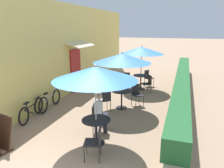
{
  "coord_description": "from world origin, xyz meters",
  "views": [
    {
      "loc": [
        2.77,
        -3.33,
        3.19
      ],
      "look_at": [
        0.15,
        4.5,
        1.0
      ],
      "focal_mm": 35.0,
      "sensor_mm": 36.0,
      "label": 1
    }
  ],
  "objects": [
    {
      "name": "patio_umbrella_far",
      "position": [
        0.68,
        7.65,
        2.02
      ],
      "size": [
        2.23,
        2.23,
        2.25
      ],
      "color": "#B7B7BC",
      "rests_on": "ground_plane"
    },
    {
      "name": "bicycle_second",
      "position": [
        -2.17,
        3.66,
        0.34
      ],
      "size": [
        0.21,
        1.68,
        0.73
      ],
      "rotation": [
        0.0,
        0.0,
        0.09
      ],
      "color": "black",
      "rests_on": "ground_plane"
    },
    {
      "name": "bicycle_leaning",
      "position": [
        -2.2,
        2.59,
        0.33
      ],
      "size": [
        0.34,
        1.65,
        0.72
      ],
      "rotation": [
        0.0,
        0.0,
        0.17
      ],
      "color": "black",
      "rests_on": "ground_plane"
    },
    {
      "name": "patio_table_far",
      "position": [
        0.68,
        7.65,
        0.53
      ],
      "size": [
        0.79,
        0.79,
        0.73
      ],
      "color": "black",
      "rests_on": "ground_plane"
    },
    {
      "name": "patio_umbrella_mid",
      "position": [
        0.51,
        4.62,
        2.02
      ],
      "size": [
        2.23,
        2.23,
        2.25
      ],
      "color": "#B7B7BC",
      "rests_on": "ground_plane"
    },
    {
      "name": "cafe_chair_near_left",
      "position": [
        0.35,
        2.44,
        0.52
      ],
      "size": [
        0.49,
        0.49,
        0.87
      ],
      "rotation": [
        0.0,
        0.0,
        4.98
      ],
      "color": "#232328",
      "rests_on": "ground_plane"
    },
    {
      "name": "coffee_cup_far",
      "position": [
        0.78,
        7.58,
        0.77
      ],
      "size": [
        0.07,
        0.07,
        0.09
      ],
      "color": "teal",
      "rests_on": "patio_table_far"
    },
    {
      "name": "patio_table_near",
      "position": [
        0.61,
        1.75,
        0.53
      ],
      "size": [
        0.79,
        0.79,
        0.73
      ],
      "color": "black",
      "rests_on": "ground_plane"
    },
    {
      "name": "cafe_chair_mid_left",
      "position": [
        0.02,
        4.07,
        0.52
      ],
      "size": [
        0.57,
        0.57,
        0.87
      ],
      "rotation": [
        0.0,
        0.0,
        7.02
      ],
      "color": "#232328",
      "rests_on": "ground_plane"
    },
    {
      "name": "cafe_facade_wall",
      "position": [
        -2.54,
        6.9,
        2.09
      ],
      "size": [
        0.98,
        14.07,
        4.2
      ],
      "color": "#E0CC6B",
      "rests_on": "ground_plane"
    },
    {
      "name": "patio_table_mid",
      "position": [
        0.51,
        4.62,
        0.53
      ],
      "size": [
        0.79,
        0.79,
        0.73
      ],
      "color": "black",
      "rests_on": "ground_plane"
    },
    {
      "name": "cafe_chair_mid_right",
      "position": [
        1.01,
        5.18,
        0.52
      ],
      "size": [
        0.57,
        0.57,
        0.87
      ],
      "rotation": [
        0.0,
        0.0,
        10.16
      ],
      "color": "#232328",
      "rests_on": "ground_plane"
    },
    {
      "name": "cafe_chair_near_right",
      "position": [
        0.88,
        1.06,
        0.52
      ],
      "size": [
        0.49,
        0.49,
        0.87
      ],
      "rotation": [
        0.0,
        0.0,
        8.12
      ],
      "color": "#232328",
      "rests_on": "ground_plane"
    },
    {
      "name": "coffee_cup_mid",
      "position": [
        0.47,
        4.49,
        0.77
      ],
      "size": [
        0.07,
        0.07,
        0.09
      ],
      "color": "white",
      "rests_on": "patio_table_mid"
    },
    {
      "name": "planter_hedge",
      "position": [
        2.75,
        6.93,
        0.54
      ],
      "size": [
        0.6,
        13.07,
        1.01
      ],
      "color": "tan",
      "rests_on": "ground_plane"
    },
    {
      "name": "cafe_chair_far_right",
      "position": [
        -0.05,
        7.54,
        0.52
      ],
      "size": [
        0.42,
        0.42,
        0.87
      ],
      "rotation": [
        0.0,
        0.0,
        6.33
      ],
      "color": "#232328",
      "rests_on": "ground_plane"
    },
    {
      "name": "patio_umbrella_near",
      "position": [
        0.61,
        1.75,
        2.02
      ],
      "size": [
        2.23,
        2.23,
        2.25
      ],
      "color": "#B7B7BC",
      "rests_on": "ground_plane"
    },
    {
      "name": "cafe_chair_far_back",
      "position": [
        1.14,
        7.07,
        0.52
      ],
      "size": [
        0.55,
        0.55,
        0.87
      ],
      "rotation": [
        0.0,
        0.0,
        8.42
      ],
      "color": "#232328",
      "rests_on": "ground_plane"
    },
    {
      "name": "seated_patron_near_left",
      "position": [
        0.45,
        2.47,
        0.69
      ],
      "size": [
        0.47,
        0.41,
        1.25
      ],
      "rotation": [
        0.0,
        0.0,
        4.98
      ],
      "color": "#23232D",
      "rests_on": "ground_plane"
    },
    {
      "name": "cafe_chair_far_left",
      "position": [
        0.96,
        8.34,
        0.52
      ],
      "size": [
        0.54,
        0.54,
        0.87
      ],
      "rotation": [
        0.0,
        0.0,
        4.23
      ],
      "color": "#232328",
      "rests_on": "ground_plane"
    }
  ]
}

